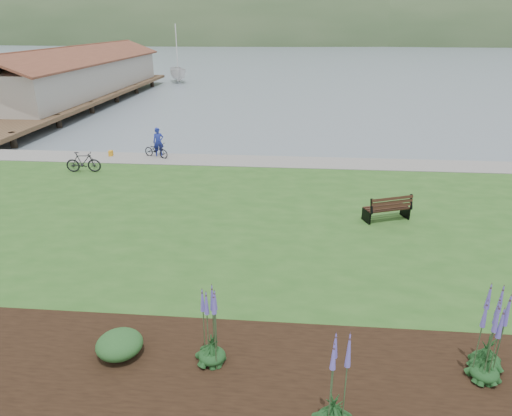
{
  "coord_description": "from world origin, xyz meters",
  "views": [
    {
      "loc": [
        1.64,
        -17.31,
        7.58
      ],
      "look_at": [
        0.29,
        -2.05,
        1.3
      ],
      "focal_mm": 32.0,
      "sensor_mm": 36.0,
      "label": 1
    }
  ],
  "objects": [
    {
      "name": "lawn",
      "position": [
        0.0,
        -2.0,
        0.2
      ],
      "size": [
        34.0,
        20.0,
        0.4
      ],
      "primitive_type": "cube",
      "color": "#2A591F",
      "rests_on": "ground"
    },
    {
      "name": "pier_pavilion",
      "position": [
        -20.0,
        27.52,
        2.64
      ],
      "size": [
        8.0,
        36.0,
        5.4
      ],
      "color": "#4C3826",
      "rests_on": "ground"
    },
    {
      "name": "echium_4",
      "position": [
        -0.08,
        -9.18,
        1.47
      ],
      "size": [
        0.62,
        0.62,
        2.37
      ],
      "color": "#153A1A",
      "rests_on": "garden_bed"
    },
    {
      "name": "bicycle_b",
      "position": [
        -9.13,
        4.23,
        0.93
      ],
      "size": [
        0.7,
        1.8,
        1.06
      ],
      "primitive_type": "imported",
      "rotation": [
        0.0,
        0.0,
        1.68
      ],
      "color": "black",
      "rests_on": "lawn"
    },
    {
      "name": "bicycle_a",
      "position": [
        -6.21,
        7.2,
        0.83
      ],
      "size": [
        1.17,
        1.72,
        0.85
      ],
      "primitive_type": "imported",
      "rotation": [
        0.0,
        0.0,
        1.16
      ],
      "color": "black",
      "rests_on": "lawn"
    },
    {
      "name": "echium_1",
      "position": [
        5.84,
        -9.19,
        1.47
      ],
      "size": [
        0.62,
        0.62,
        2.37
      ],
      "color": "#153A1A",
      "rests_on": "garden_bed"
    },
    {
      "name": "park_bench",
      "position": [
        5.28,
        -0.7,
        0.94
      ],
      "size": [
        1.9,
        1.3,
        1.09
      ],
      "rotation": [
        0.0,
        0.0,
        0.37
      ],
      "color": "black",
      "rests_on": "lawn"
    },
    {
      "name": "pannier",
      "position": [
        -8.89,
        7.2,
        0.56
      ],
      "size": [
        0.23,
        0.32,
        0.33
      ],
      "primitive_type": "cube",
      "rotation": [
        0.0,
        0.0,
        0.1
      ],
      "color": "orange",
      "rests_on": "lawn"
    },
    {
      "name": "shoreline_path",
      "position": [
        0.0,
        6.9,
        0.42
      ],
      "size": [
        34.0,
        2.2,
        0.03
      ],
      "primitive_type": "cube",
      "color": "gray",
      "rests_on": "lawn"
    },
    {
      "name": "echium_0",
      "position": [
        2.51,
        -10.74,
        1.36
      ],
      "size": [
        0.62,
        0.62,
        2.39
      ],
      "color": "#153A1A",
      "rests_on": "garden_bed"
    },
    {
      "name": "ground",
      "position": [
        0.0,
        0.0,
        0.0
      ],
      "size": [
        600.0,
        600.0,
        0.0
      ],
      "primitive_type": "plane",
      "color": "slate",
      "rests_on": "ground"
    },
    {
      "name": "echium_5",
      "position": [
        6.01,
        -8.79,
        1.42
      ],
      "size": [
        0.62,
        0.62,
        2.37
      ],
      "color": "#153A1A",
      "rests_on": "garden_bed"
    },
    {
      "name": "person",
      "position": [
        -6.14,
        7.5,
        1.36
      ],
      "size": [
        0.84,
        0.72,
        1.93
      ],
      "primitive_type": "imported",
      "rotation": [
        0.0,
        0.0,
        0.41
      ],
      "color": "navy",
      "rests_on": "lawn"
    },
    {
      "name": "garden_bed",
      "position": [
        3.0,
        -9.8,
        0.42
      ],
      "size": [
        24.0,
        4.4,
        0.04
      ],
      "primitive_type": "cube",
      "color": "black",
      "rests_on": "lawn"
    },
    {
      "name": "far_hillside",
      "position": [
        20.0,
        170.0,
        0.0
      ],
      "size": [
        580.0,
        80.0,
        38.0
      ],
      "primitive_type": null,
      "color": "#37522E",
      "rests_on": "ground"
    },
    {
      "name": "shrub_0",
      "position": [
        -2.24,
        -9.13,
        0.71
      ],
      "size": [
        1.07,
        1.07,
        0.54
      ],
      "primitive_type": "ellipsoid",
      "color": "#1E4C21",
      "rests_on": "garden_bed"
    },
    {
      "name": "sailboat",
      "position": [
        -14.26,
        44.57,
        0.0
      ],
      "size": [
        11.41,
        11.5,
        23.29
      ],
      "primitive_type": "imported",
      "rotation": [
        0.0,
        0.0,
        0.35
      ],
      "color": "silver",
      "rests_on": "ground"
    }
  ]
}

